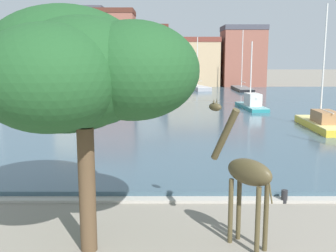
{
  "coord_description": "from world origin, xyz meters",
  "views": [
    {
      "loc": [
        2.2,
        -7.55,
        5.56
      ],
      "look_at": [
        2.26,
        11.71,
        2.2
      ],
      "focal_mm": 43.83,
      "sensor_mm": 36.0,
      "label": 1
    }
  ],
  "objects_px": {
    "sailboat_grey": "(195,88)",
    "mooring_bollard": "(283,196)",
    "sailboat_teal": "(249,105)",
    "shade_tree": "(76,72)",
    "giraffe_statue": "(244,174)",
    "sailboat_yellow": "(318,124)",
    "sailboat_white": "(72,88)",
    "sailboat_black": "(240,89)"
  },
  "relations": [
    {
      "from": "sailboat_white",
      "to": "sailboat_grey",
      "type": "xyz_separation_m",
      "value": [
        18.68,
        0.65,
        -0.1
      ]
    },
    {
      "from": "sailboat_teal",
      "to": "mooring_bollard",
      "type": "relative_size",
      "value": 14.22
    },
    {
      "from": "sailboat_teal",
      "to": "sailboat_grey",
      "type": "height_order",
      "value": "sailboat_grey"
    },
    {
      "from": "giraffe_statue",
      "to": "mooring_bollard",
      "type": "bearing_deg",
      "value": 57.99
    },
    {
      "from": "mooring_bollard",
      "to": "sailboat_black",
      "type": "bearing_deg",
      "value": 81.97
    },
    {
      "from": "sailboat_teal",
      "to": "mooring_bollard",
      "type": "xyz_separation_m",
      "value": [
        -3.77,
        -25.61,
        -0.34
      ]
    },
    {
      "from": "sailboat_yellow",
      "to": "mooring_bollard",
      "type": "distance_m",
      "value": 16.19
    },
    {
      "from": "shade_tree",
      "to": "sailboat_black",
      "type": "bearing_deg",
      "value": 74.99
    },
    {
      "from": "giraffe_statue",
      "to": "shade_tree",
      "type": "xyz_separation_m",
      "value": [
        -4.76,
        0.09,
        2.91
      ]
    },
    {
      "from": "sailboat_teal",
      "to": "shade_tree",
      "type": "bearing_deg",
      "value": -110.26
    },
    {
      "from": "giraffe_statue",
      "to": "sailboat_black",
      "type": "height_order",
      "value": "sailboat_black"
    },
    {
      "from": "sailboat_grey",
      "to": "mooring_bollard",
      "type": "distance_m",
      "value": 47.95
    },
    {
      "from": "giraffe_statue",
      "to": "mooring_bollard",
      "type": "height_order",
      "value": "giraffe_statue"
    },
    {
      "from": "sailboat_black",
      "to": "shade_tree",
      "type": "bearing_deg",
      "value": -105.01
    },
    {
      "from": "sailboat_teal",
      "to": "mooring_bollard",
      "type": "height_order",
      "value": "sailboat_teal"
    },
    {
      "from": "sailboat_white",
      "to": "shade_tree",
      "type": "xyz_separation_m",
      "value": [
        11.77,
        -50.7,
        4.53
      ]
    },
    {
      "from": "shade_tree",
      "to": "sailboat_yellow",
      "type": "bearing_deg",
      "value": 53.01
    },
    {
      "from": "shade_tree",
      "to": "sailboat_grey",
      "type": "bearing_deg",
      "value": 82.34
    },
    {
      "from": "sailboat_black",
      "to": "sailboat_grey",
      "type": "bearing_deg",
      "value": 175.32
    },
    {
      "from": "sailboat_black",
      "to": "sailboat_teal",
      "type": "bearing_deg",
      "value": -97.63
    },
    {
      "from": "sailboat_teal",
      "to": "mooring_bollard",
      "type": "distance_m",
      "value": 25.89
    },
    {
      "from": "giraffe_statue",
      "to": "sailboat_white",
      "type": "distance_m",
      "value": 53.44
    },
    {
      "from": "sailboat_yellow",
      "to": "sailboat_grey",
      "type": "xyz_separation_m",
      "value": [
        -6.75,
        33.22,
        -0.11
      ]
    },
    {
      "from": "sailboat_white",
      "to": "sailboat_black",
      "type": "bearing_deg",
      "value": 0.23
    },
    {
      "from": "giraffe_statue",
      "to": "sailboat_teal",
      "type": "distance_m",
      "value": 29.75
    },
    {
      "from": "sailboat_yellow",
      "to": "shade_tree",
      "type": "height_order",
      "value": "sailboat_yellow"
    },
    {
      "from": "sailboat_yellow",
      "to": "sailboat_teal",
      "type": "bearing_deg",
      "value": 105.15
    },
    {
      "from": "sailboat_teal",
      "to": "shade_tree",
      "type": "xyz_separation_m",
      "value": [
        -10.71,
        -29.01,
        4.5
      ]
    },
    {
      "from": "sailboat_white",
      "to": "mooring_bollard",
      "type": "xyz_separation_m",
      "value": [
        18.71,
        -47.3,
        -0.31
      ]
    },
    {
      "from": "sailboat_yellow",
      "to": "sailboat_black",
      "type": "distance_m",
      "value": 32.67
    },
    {
      "from": "sailboat_teal",
      "to": "sailboat_grey",
      "type": "relative_size",
      "value": 0.87
    },
    {
      "from": "shade_tree",
      "to": "sailboat_teal",
      "type": "bearing_deg",
      "value": 69.74
    },
    {
      "from": "sailboat_teal",
      "to": "shade_tree",
      "type": "distance_m",
      "value": 31.25
    },
    {
      "from": "giraffe_statue",
      "to": "sailboat_yellow",
      "type": "xyz_separation_m",
      "value": [
        8.9,
        18.22,
        -1.61
      ]
    },
    {
      "from": "sailboat_teal",
      "to": "shade_tree",
      "type": "height_order",
      "value": "shade_tree"
    },
    {
      "from": "giraffe_statue",
      "to": "sailboat_yellow",
      "type": "relative_size",
      "value": 0.47
    },
    {
      "from": "giraffe_statue",
      "to": "shade_tree",
      "type": "height_order",
      "value": "shade_tree"
    },
    {
      "from": "giraffe_statue",
      "to": "sailboat_yellow",
      "type": "bearing_deg",
      "value": 63.97
    },
    {
      "from": "sailboat_teal",
      "to": "sailboat_black",
      "type": "relative_size",
      "value": 0.76
    },
    {
      "from": "sailboat_grey",
      "to": "sailboat_teal",
      "type": "bearing_deg",
      "value": -80.34
    },
    {
      "from": "sailboat_white",
      "to": "sailboat_black",
      "type": "xyz_separation_m",
      "value": [
        25.4,
        0.1,
        -0.16
      ]
    },
    {
      "from": "giraffe_statue",
      "to": "shade_tree",
      "type": "bearing_deg",
      "value": 178.86
    }
  ]
}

